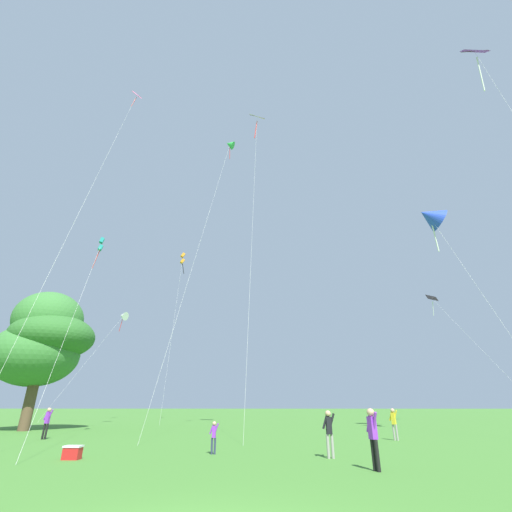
% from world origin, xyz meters
% --- Properties ---
extents(kite_green_small, '(3.19, 10.24, 26.45)m').
position_xyz_m(kite_green_small, '(-2.43, 22.72, 25.81)').
color(kite_green_small, green).
rests_on(kite_green_small, ground_plane).
extents(kite_blue_delta, '(2.47, 7.60, 16.89)m').
position_xyz_m(kite_blue_delta, '(14.26, 19.59, 15.64)').
color(kite_blue_delta, blue).
rests_on(kite_blue_delta, ground_plane).
extents(kite_yellow_diamond, '(1.69, 10.72, 30.47)m').
position_xyz_m(kite_yellow_diamond, '(0.26, 22.70, 28.21)').
color(kite_yellow_diamond, yellow).
rests_on(kite_yellow_diamond, ground_plane).
extents(kite_black_large, '(2.97, 11.99, 14.58)m').
position_xyz_m(kite_black_large, '(21.83, 37.08, 13.21)').
color(kite_black_large, black).
rests_on(kite_black_large, ground_plane).
extents(kite_purple_streamer, '(2.95, 7.22, 28.72)m').
position_xyz_m(kite_purple_streamer, '(17.89, 14.46, 26.40)').
color(kite_purple_streamer, purple).
rests_on(kite_purple_streamer, ground_plane).
extents(kite_pink_low, '(1.98, 11.66, 28.68)m').
position_xyz_m(kite_pink_low, '(-10.56, 17.25, 25.00)').
color(kite_pink_low, pink).
rests_on(kite_pink_low, ground_plane).
extents(kite_orange_box, '(1.64, 8.73, 21.21)m').
position_xyz_m(kite_orange_box, '(-10.31, 39.22, 20.24)').
color(kite_orange_box, orange).
rests_on(kite_orange_box, ground_plane).
extents(kite_teal_box, '(3.85, 9.71, 12.58)m').
position_xyz_m(kite_teal_box, '(-10.40, 16.39, 11.83)').
color(kite_teal_box, teal).
rests_on(kite_teal_box, ground_plane).
extents(kite_white_distant, '(4.54, 9.68, 14.11)m').
position_xyz_m(kite_white_distant, '(-19.18, 43.47, 13.41)').
color(kite_white_distant, white).
rests_on(kite_white_distant, ground_plane).
extents(person_in_blue_jacket, '(0.51, 0.21, 1.56)m').
position_xyz_m(person_in_blue_jacket, '(3.22, 8.82, 0.94)').
color(person_in_blue_jacket, gray).
rests_on(person_in_blue_jacket, ground_plane).
extents(person_foreground_watcher, '(0.29, 0.52, 1.66)m').
position_xyz_m(person_foreground_watcher, '(4.08, 6.17, 1.00)').
color(person_foreground_watcher, black).
rests_on(person_foreground_watcher, ground_plane).
extents(person_in_red_shirt, '(0.52, 0.22, 1.61)m').
position_xyz_m(person_in_red_shirt, '(-11.37, 16.03, 0.97)').
color(person_in_red_shirt, black).
rests_on(person_in_red_shirt, ground_plane).
extents(person_near_tree, '(0.44, 0.38, 1.58)m').
position_xyz_m(person_near_tree, '(7.91, 15.88, 0.95)').
color(person_near_tree, gray).
rests_on(person_near_tree, ground_plane).
extents(person_child_small, '(0.37, 0.16, 1.15)m').
position_xyz_m(person_child_small, '(-1.13, 9.87, 0.69)').
color(person_child_small, '#2D3351').
rests_on(person_child_small, ground_plane).
extents(tree_right_cluster, '(7.50, 6.51, 10.56)m').
position_xyz_m(tree_right_cluster, '(-16.95, 22.99, 6.61)').
color(tree_right_cluster, brown).
rests_on(tree_right_cluster, ground_plane).
extents(picnic_cooler, '(0.60, 0.40, 0.44)m').
position_xyz_m(picnic_cooler, '(-5.86, 8.32, 0.22)').
color(picnic_cooler, red).
rests_on(picnic_cooler, ground_plane).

